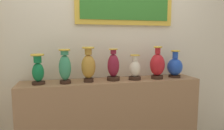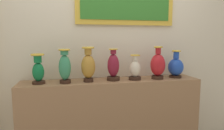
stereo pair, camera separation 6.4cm
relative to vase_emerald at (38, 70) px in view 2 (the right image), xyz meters
name	(u,v)px [view 2 (the right image)]	position (x,y,z in m)	size (l,w,h in m)	color
display_shelf	(112,118)	(0.82, 0.03, -0.62)	(2.10, 0.38, 0.95)	#99704C
back_wall	(108,34)	(0.82, 0.28, 0.39)	(4.35, 0.14, 2.94)	beige
vase_emerald	(38,70)	(0.00, 0.00, 0.00)	(0.14, 0.14, 0.33)	#382319
vase_jade	(65,67)	(0.28, -0.03, 0.03)	(0.13, 0.13, 0.37)	#382319
vase_ochre	(88,65)	(0.54, -0.01, 0.04)	(0.16, 0.16, 0.40)	#382319
vase_burgundy	(113,67)	(0.83, 0.01, 0.01)	(0.15, 0.15, 0.37)	#382319
vase_ivory	(135,69)	(1.09, -0.01, -0.02)	(0.15, 0.15, 0.30)	#382319
vase_crimson	(158,65)	(1.37, -0.02, 0.02)	(0.18, 0.18, 0.40)	#382319
vase_sapphire	(176,67)	(1.63, 0.02, -0.01)	(0.19, 0.19, 0.34)	#382319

